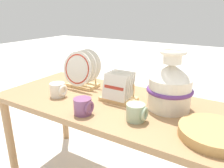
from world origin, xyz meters
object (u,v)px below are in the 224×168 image
(wicker_charger_stack, at_px, (214,133))
(mug_cream_glaze, at_px, (58,90))
(mug_sage_glaze, at_px, (136,112))
(ceramic_vase, at_px, (170,85))
(dish_rack_round_plates, at_px, (82,73))
(dish_rack_square_plates, at_px, (119,91))
(mug_plum_glaze, at_px, (83,106))

(wicker_charger_stack, relative_size, mug_cream_glaze, 2.88)
(wicker_charger_stack, distance_m, mug_sage_glaze, 0.36)
(wicker_charger_stack, relative_size, mug_sage_glaze, 2.88)
(ceramic_vase, height_order, dish_rack_round_plates, ceramic_vase)
(mug_cream_glaze, bearing_deg, ceramic_vase, 15.76)
(dish_rack_round_plates, relative_size, mug_sage_glaze, 2.50)
(ceramic_vase, xyz_separation_m, dish_rack_square_plates, (-0.30, -0.05, -0.08))
(ceramic_vase, bearing_deg, mug_sage_glaze, -112.75)
(mug_sage_glaze, height_order, mug_cream_glaze, same)
(wicker_charger_stack, distance_m, mug_plum_glaze, 0.64)
(dish_rack_square_plates, bearing_deg, mug_cream_glaze, -159.02)
(dish_rack_square_plates, height_order, mug_cream_glaze, dish_rack_square_plates)
(dish_rack_square_plates, distance_m, wicker_charger_stack, 0.58)
(ceramic_vase, relative_size, mug_plum_glaze, 3.17)
(mug_sage_glaze, bearing_deg, mug_cream_glaze, 176.32)
(dish_rack_round_plates, bearing_deg, mug_sage_glaze, -25.09)
(dish_rack_round_plates, distance_m, wicker_charger_stack, 0.94)
(mug_sage_glaze, xyz_separation_m, mug_cream_glaze, (-0.57, 0.04, 0.00))
(ceramic_vase, distance_m, mug_cream_glaze, 0.70)
(dish_rack_round_plates, relative_size, mug_cream_glaze, 2.50)
(dish_rack_square_plates, bearing_deg, dish_rack_round_plates, 166.96)
(dish_rack_round_plates, height_order, mug_cream_glaze, dish_rack_round_plates)
(wicker_charger_stack, xyz_separation_m, mug_sage_glaze, (-0.36, -0.03, 0.02))
(dish_rack_square_plates, xyz_separation_m, wicker_charger_stack, (0.56, -0.15, -0.04))
(mug_plum_glaze, bearing_deg, wicker_charger_stack, 10.01)
(dish_rack_square_plates, bearing_deg, ceramic_vase, 8.89)
(wicker_charger_stack, height_order, mug_sage_glaze, mug_sage_glaze)
(ceramic_vase, xyz_separation_m, mug_cream_glaze, (-0.67, -0.19, -0.10))
(mug_cream_glaze, bearing_deg, dish_rack_square_plates, 20.98)
(wicker_charger_stack, height_order, mug_cream_glaze, mug_cream_glaze)
(mug_plum_glaze, bearing_deg, dish_rack_round_plates, 129.56)
(dish_rack_square_plates, relative_size, mug_plum_glaze, 2.01)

